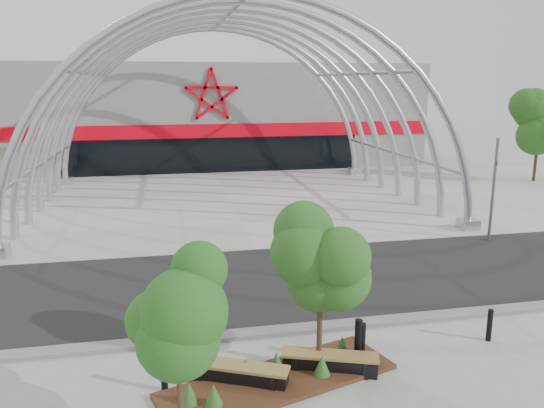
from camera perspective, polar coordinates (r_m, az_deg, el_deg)
name	(u,v)px	position (r m, az deg, el deg)	size (l,w,h in m)	color
ground	(301,327)	(15.18, 3.09, -13.03)	(140.00, 140.00, 0.00)	gray
road	(275,281)	(18.29, 0.32, -8.28)	(140.00, 7.00, 0.02)	black
forecourt	(231,203)	(29.64, -4.43, 0.08)	(60.00, 17.00, 0.04)	#A9A298
kerb	(303,329)	(14.93, 3.34, -13.23)	(60.00, 0.50, 0.12)	slate
arena_building	(204,113)	(46.83, -7.30, 9.71)	(34.00, 15.24, 8.00)	slate
vault_canopy	(231,203)	(29.64, -4.43, 0.08)	(20.80, 15.80, 20.36)	#A3A8AD
planting_bed	(276,377)	(12.60, 0.42, -18.16)	(5.74, 3.26, 0.58)	#391A11
signal_pole	(493,188)	(24.11, 22.71, 1.59)	(0.26, 0.62, 4.39)	slate
street_tree_0	(176,310)	(9.96, -10.26, -11.17)	(1.60, 1.60, 3.65)	#302219
street_tree_1	(321,259)	(12.15, 5.30, -5.90)	(1.61, 1.61, 3.81)	black
bench_0	(238,375)	(12.54, -3.66, -17.84)	(2.30, 1.43, 0.48)	black
bench_1	(330,363)	(13.04, 6.25, -16.64)	(2.29, 1.22, 0.47)	black
bollard_0	(172,337)	(13.61, -10.73, -13.83)	(0.18, 0.18, 1.14)	black
bollard_1	(164,372)	(12.39, -11.55, -17.26)	(0.15, 0.15, 0.94)	black
bollard_2	(362,343)	(13.43, 9.66, -14.48)	(0.16, 0.16, 1.00)	black
bollard_3	(358,341)	(13.34, 9.25, -14.38)	(0.18, 0.18, 1.13)	black
bollard_4	(490,325)	(15.35, 22.36, -11.95)	(0.14, 0.14, 0.87)	black
bg_tree_1	(540,119)	(39.72, 26.91, 8.20)	(2.70, 2.70, 5.91)	black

